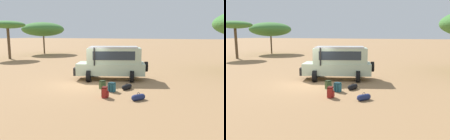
% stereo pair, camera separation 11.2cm
% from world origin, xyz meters
% --- Properties ---
extents(ground_plane, '(320.00, 320.00, 0.00)m').
position_xyz_m(ground_plane, '(0.00, 0.00, 0.00)').
color(ground_plane, '#9E754C').
extents(safari_vehicle, '(5.42, 3.73, 2.44)m').
position_xyz_m(safari_vehicle, '(1.10, 2.34, 1.29)').
color(safari_vehicle, '#B2C6A8').
rests_on(safari_vehicle, ground_plane).
extents(backpack_beside_front_wheel, '(0.39, 0.44, 0.54)m').
position_xyz_m(backpack_beside_front_wheel, '(2.50, -0.97, 0.26)').
color(backpack_beside_front_wheel, '#235B6B').
rests_on(backpack_beside_front_wheel, ground_plane).
extents(backpack_cluster_center, '(0.43, 0.42, 0.52)m').
position_xyz_m(backpack_cluster_center, '(1.70, -0.60, 0.25)').
color(backpack_cluster_center, '#42562D').
rests_on(backpack_cluster_center, ground_plane).
extents(backpack_near_rear_wheel, '(0.40, 0.39, 0.58)m').
position_xyz_m(backpack_near_rear_wheel, '(2.65, -2.23, 0.28)').
color(backpack_near_rear_wheel, maroon).
rests_on(backpack_near_rear_wheel, ground_plane).
extents(duffel_bag_low_black_case, '(0.60, 0.70, 0.41)m').
position_xyz_m(duffel_bag_low_black_case, '(4.40, -1.98, 0.15)').
color(duffel_bag_low_black_case, navy).
rests_on(duffel_bag_low_black_case, ground_plane).
extents(duffel_bag_soft_canvas, '(0.46, 0.78, 0.42)m').
position_xyz_m(duffel_bag_soft_canvas, '(3.13, -0.13, 0.16)').
color(duffel_bag_soft_canvas, black).
rests_on(duffel_bag_soft_canvas, ground_plane).
extents(acacia_tree_far_left, '(6.85, 7.15, 5.37)m').
position_xyz_m(acacia_tree_far_left, '(-18.44, 17.75, 4.19)').
color(acacia_tree_far_left, brown).
rests_on(acacia_tree_far_left, ground_plane).
extents(acacia_tree_left_mid, '(4.43, 4.72, 5.14)m').
position_xyz_m(acacia_tree_left_mid, '(-17.50, 9.61, 4.56)').
color(acacia_tree_left_mid, brown).
rests_on(acacia_tree_left_mid, ground_plane).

